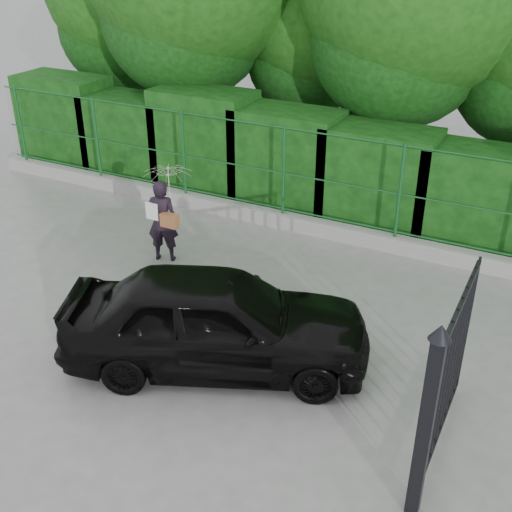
% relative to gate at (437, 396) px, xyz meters
% --- Properties ---
extents(ground, '(80.00, 80.00, 0.00)m').
position_rel_gate_xyz_m(ground, '(-4.60, 0.72, -1.19)').
color(ground, gray).
extents(kerb, '(14.00, 0.25, 0.30)m').
position_rel_gate_xyz_m(kerb, '(-4.60, 5.22, -1.04)').
color(kerb, '#9E9E99').
rests_on(kerb, ground).
extents(fence, '(14.13, 0.06, 1.80)m').
position_rel_gate_xyz_m(fence, '(-4.38, 5.22, 0.01)').
color(fence, '#145022').
rests_on(fence, kerb).
extents(hedge, '(14.20, 1.20, 2.28)m').
position_rel_gate_xyz_m(hedge, '(-4.63, 6.22, -0.14)').
color(hedge, black).
rests_on(hedge, ground).
extents(gate, '(0.22, 2.33, 2.36)m').
position_rel_gate_xyz_m(gate, '(0.00, 0.00, 0.00)').
color(gate, black).
rests_on(gate, ground).
extents(woman, '(0.90, 0.87, 1.81)m').
position_rel_gate_xyz_m(woman, '(-5.44, 3.03, -0.00)').
color(woman, black).
rests_on(woman, ground).
extents(car, '(4.51, 3.20, 1.43)m').
position_rel_gate_xyz_m(car, '(-3.12, 0.78, -0.47)').
color(car, black).
rests_on(car, ground).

